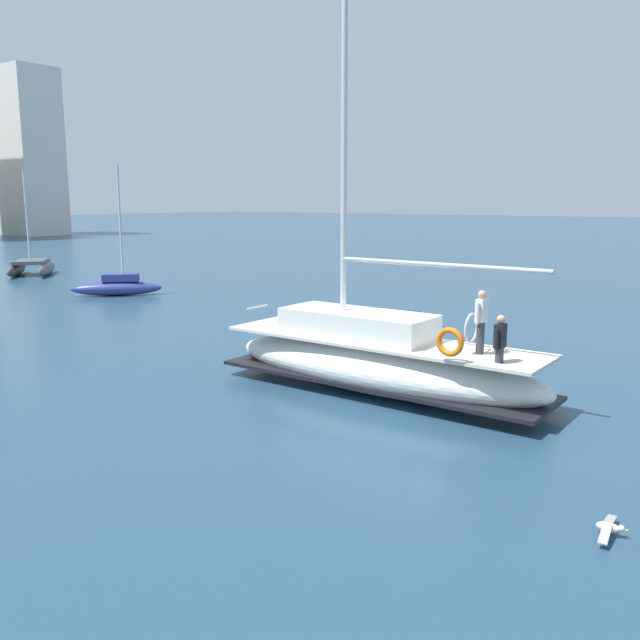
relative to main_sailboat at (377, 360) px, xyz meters
The scene contains 6 objects.
ground_plane 1.41m from the main_sailboat, 28.78° to the right, with size 400.00×400.00×0.00m, color navy.
main_sailboat is the anchor object (origin of this frame).
moored_sloop_near 22.67m from the main_sailboat, 70.66° to the left, with size 4.34×4.15×7.07m.
moored_sloop_far 36.02m from the main_sailboat, 73.52° to the left, with size 5.40×5.63×7.15m.
seagull 8.58m from the main_sailboat, 122.88° to the right, with size 1.10×0.48×0.17m.
mooring_buoy 9.12m from the main_sailboat, 20.75° to the left, with size 0.60×0.60×0.90m.
Camera 1 is at (-16.14, -8.84, 5.21)m, focal length 37.65 mm.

